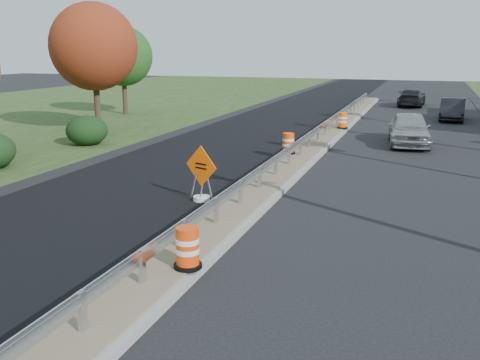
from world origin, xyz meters
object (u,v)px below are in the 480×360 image
(caution_sign, at_px, (201,187))
(barrel_median_mid, at_px, (288,144))
(barrel_median_near, at_px, (188,248))
(car_silver, at_px, (409,129))
(car_dark_mid, at_px, (452,109))
(barrel_median_far, at_px, (343,121))
(car_dark_far, at_px, (412,97))

(caution_sign, xyz_separation_m, barrel_median_mid, (0.96, 7.53, 0.21))
(barrel_median_mid, bearing_deg, barrel_median_near, -85.19)
(car_silver, distance_m, car_dark_mid, 11.24)
(caution_sign, relative_size, barrel_median_far, 1.97)
(caution_sign, height_order, barrel_median_mid, caution_sign)
(barrel_median_near, distance_m, car_silver, 18.91)
(car_dark_far, bearing_deg, car_dark_mid, 111.76)
(barrel_median_mid, bearing_deg, barrel_median_far, 82.66)
(barrel_median_near, xyz_separation_m, barrel_median_far, (-0.00, 21.62, 0.01))
(car_silver, relative_size, car_dark_far, 0.96)
(car_silver, bearing_deg, barrel_median_far, 135.70)
(barrel_median_mid, relative_size, car_silver, 0.19)
(barrel_median_far, bearing_deg, caution_sign, -97.31)
(barrel_median_mid, height_order, car_silver, car_silver)
(caution_sign, height_order, car_silver, caution_sign)
(car_silver, bearing_deg, barrel_median_mid, -137.47)
(barrel_median_near, relative_size, car_dark_mid, 0.20)
(caution_sign, relative_size, car_dark_far, 0.36)
(car_dark_mid, relative_size, car_dark_far, 0.89)
(car_silver, distance_m, car_dark_far, 19.53)
(caution_sign, height_order, car_dark_far, caution_sign)
(barrel_median_mid, distance_m, barrel_median_far, 8.61)
(barrel_median_far, relative_size, car_dark_mid, 0.21)
(barrel_median_far, xyz_separation_m, car_dark_far, (3.32, 16.43, 0.06))
(barrel_median_far, bearing_deg, car_dark_far, 78.57)
(caution_sign, distance_m, car_dark_far, 32.94)
(caution_sign, distance_m, barrel_median_mid, 7.59)
(barrel_median_mid, distance_m, car_silver, 7.35)
(caution_sign, relative_size, car_silver, 0.37)
(barrel_median_near, relative_size, car_dark_far, 0.18)
(barrel_median_near, distance_m, barrel_median_far, 21.62)
(car_silver, bearing_deg, car_dark_mid, 72.22)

